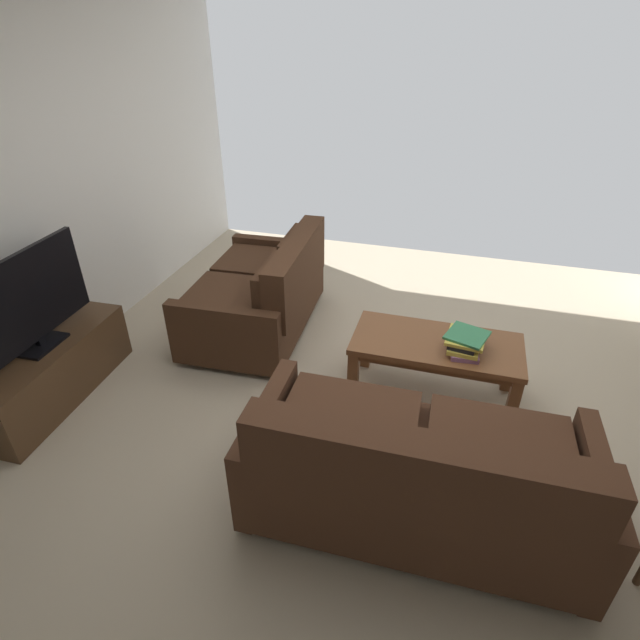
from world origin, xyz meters
TOP-DOWN VIEW (x-y plane):
  - ground_plane at (0.00, 0.00)m, footprint 5.04×5.79m
  - wall_right at (2.52, 0.00)m, footprint 0.12×5.79m
  - sofa_main at (-0.37, 0.83)m, footprint 1.77×0.89m
  - loveseat_near at (1.12, -0.78)m, footprint 0.97×1.48m
  - coffee_table at (-0.37, -0.27)m, footprint 1.14×0.54m
  - tv_stand at (2.21, 0.49)m, footprint 0.47×1.27m
  - flat_tv at (2.21, 0.49)m, footprint 0.21×1.04m
  - book_stack at (-0.54, -0.21)m, footprint 0.31×0.32m
  - tv_remote at (-0.53, -0.42)m, footprint 0.16×0.07m

SIDE VIEW (x-z plane):
  - ground_plane at x=0.00m, z-range -0.01..0.00m
  - tv_stand at x=2.21m, z-range 0.00..0.44m
  - loveseat_near at x=1.12m, z-range -0.07..0.77m
  - sofa_main at x=-0.37m, z-range -0.07..0.79m
  - coffee_table at x=-0.37m, z-range 0.16..0.63m
  - tv_remote at x=-0.53m, z-range 0.47..0.49m
  - book_stack at x=-0.54m, z-range 0.47..0.60m
  - flat_tv at x=2.21m, z-range 0.45..1.11m
  - wall_right at x=2.52m, z-range 0.00..2.62m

